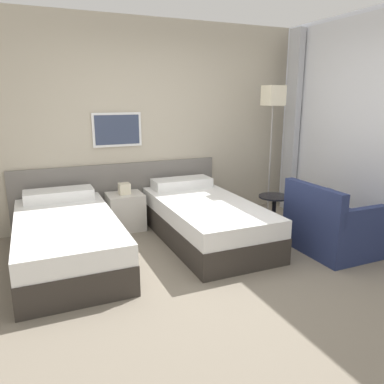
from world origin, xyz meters
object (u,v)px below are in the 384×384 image
(bed_near_door, at_px, (67,238))
(nightstand, at_px, (125,211))
(bed_near_window, at_px, (205,219))
(side_table, at_px, (274,208))
(armchair, at_px, (331,228))
(floor_lamp, at_px, (273,106))

(bed_near_door, relative_size, nightstand, 3.23)
(bed_near_door, bearing_deg, nightstand, 42.64)
(bed_near_window, xyz_separation_m, side_table, (0.83, -0.25, 0.11))
(side_table, xyz_separation_m, armchair, (0.31, -0.64, -0.09))
(bed_near_window, height_order, side_table, bed_near_window)
(bed_near_window, distance_m, armchair, 1.45)
(bed_near_door, relative_size, bed_near_window, 1.00)
(bed_near_door, height_order, floor_lamp, floor_lamp)
(bed_near_window, distance_m, nightstand, 1.09)
(bed_near_door, xyz_separation_m, side_table, (2.44, -0.25, 0.11))
(nightstand, height_order, side_table, nightstand)
(floor_lamp, distance_m, side_table, 1.46)
(bed_near_window, xyz_separation_m, armchair, (1.14, -0.89, 0.02))
(nightstand, bearing_deg, armchair, -39.90)
(floor_lamp, xyz_separation_m, side_table, (-0.40, -0.70, -1.22))
(side_table, bearing_deg, floor_lamp, 60.19)
(bed_near_door, height_order, nightstand, nightstand)
(floor_lamp, relative_size, side_table, 3.56)
(bed_near_door, relative_size, floor_lamp, 1.08)
(nightstand, xyz_separation_m, floor_lamp, (2.04, -0.28, 1.33))
(bed_near_door, height_order, armchair, armchair)
(bed_near_window, height_order, nightstand, nightstand)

